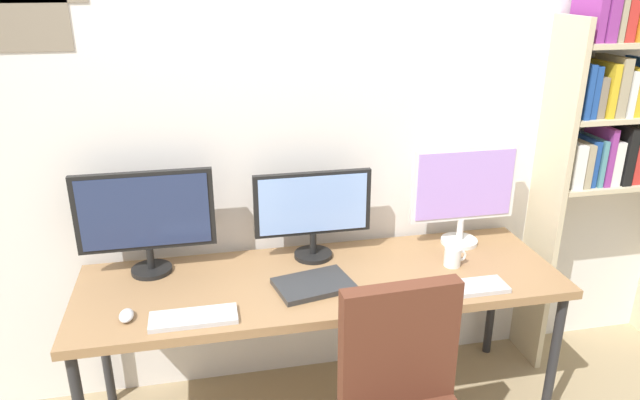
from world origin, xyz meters
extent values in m
cube|color=silver|center=(0.00, 1.02, 1.30)|extent=(4.52, 0.10, 2.60)
cube|color=#936D47|center=(0.00, 0.60, 0.72)|extent=(2.12, 0.68, 0.04)
cylinder|color=#262628|center=(1.01, 0.31, 0.35)|extent=(0.04, 0.04, 0.70)
cylinder|color=#262628|center=(-1.01, 0.89, 0.35)|extent=(0.04, 0.04, 0.70)
cylinder|color=#262628|center=(1.01, 0.89, 0.35)|extent=(0.04, 0.04, 0.70)
cube|color=beige|center=(1.21, 0.83, 0.91)|extent=(0.03, 0.28, 1.82)
cube|color=beige|center=(1.61, 0.83, 1.00)|extent=(0.76, 0.28, 0.02)
cube|color=beige|center=(1.61, 0.83, 1.35)|extent=(0.76, 0.28, 0.02)
cube|color=white|center=(1.29, 0.82, 1.12)|extent=(0.06, 0.22, 0.22)
cube|color=tan|center=(1.34, 0.82, 1.12)|extent=(0.04, 0.22, 0.22)
cube|color=#1E4799|center=(1.38, 0.84, 1.13)|extent=(0.03, 0.22, 0.23)
cube|color=teal|center=(1.42, 0.83, 1.13)|extent=(0.02, 0.22, 0.23)
cube|color=#8C338C|center=(1.45, 0.83, 1.16)|extent=(0.03, 0.22, 0.29)
cube|color=white|center=(1.50, 0.83, 1.12)|extent=(0.05, 0.22, 0.22)
cube|color=black|center=(1.56, 0.82, 1.16)|extent=(0.05, 0.22, 0.29)
cube|color=red|center=(1.62, 0.83, 1.11)|extent=(0.05, 0.22, 0.19)
cube|color=black|center=(1.68, 0.84, 1.13)|extent=(0.05, 0.22, 0.23)
cube|color=#1E4799|center=(1.28, 0.82, 1.49)|extent=(0.03, 0.22, 0.25)
cube|color=#1E4799|center=(1.31, 0.83, 1.48)|extent=(0.03, 0.22, 0.24)
cube|color=gray|center=(1.35, 0.84, 1.45)|extent=(0.04, 0.22, 0.19)
cube|color=gold|center=(1.40, 0.83, 1.49)|extent=(0.03, 0.22, 0.25)
cube|color=tan|center=(1.45, 0.82, 1.50)|extent=(0.05, 0.22, 0.28)
cube|color=white|center=(1.50, 0.82, 1.47)|extent=(0.03, 0.22, 0.22)
cube|color=gold|center=(1.54, 0.83, 1.47)|extent=(0.04, 0.22, 0.23)
cube|color=gray|center=(1.59, 0.83, 1.46)|extent=(0.03, 0.22, 0.20)
cube|color=#1E4799|center=(1.62, 0.83, 1.49)|extent=(0.03, 0.22, 0.26)
cube|color=#8C338C|center=(1.28, 0.83, 1.84)|extent=(0.04, 0.22, 0.27)
cube|color=#8C338C|center=(1.34, 0.83, 1.81)|extent=(0.05, 0.22, 0.21)
cube|color=tan|center=(1.38, 0.83, 1.82)|extent=(0.03, 0.22, 0.22)
cube|color=red|center=(1.43, 0.83, 1.85)|extent=(0.05, 0.22, 0.28)
cube|color=orange|center=(1.49, 0.83, 1.85)|extent=(0.03, 0.22, 0.28)
cube|color=black|center=(1.52, 0.82, 1.84)|extent=(0.04, 0.22, 0.27)
cube|color=#592D1E|center=(0.17, 0.04, 0.75)|extent=(0.44, 0.09, 0.48)
cylinder|color=black|center=(-0.74, 0.81, 0.75)|extent=(0.18, 0.18, 0.02)
cylinder|color=black|center=(-0.74, 0.81, 0.81)|extent=(0.03, 0.03, 0.10)
cube|color=black|center=(-0.74, 0.81, 1.03)|extent=(0.59, 0.03, 0.36)
cube|color=navy|center=(-0.74, 0.80, 1.03)|extent=(0.55, 0.01, 0.32)
cylinder|color=black|center=(0.00, 0.81, 0.75)|extent=(0.18, 0.18, 0.02)
cylinder|color=black|center=(0.00, 0.81, 0.81)|extent=(0.03, 0.03, 0.10)
cube|color=black|center=(0.00, 0.81, 1.01)|extent=(0.54, 0.03, 0.30)
cube|color=#8CB2F2|center=(0.00, 0.80, 1.01)|extent=(0.50, 0.01, 0.27)
cylinder|color=silver|center=(0.74, 0.81, 0.75)|extent=(0.18, 0.18, 0.02)
cylinder|color=silver|center=(0.74, 0.81, 0.81)|extent=(0.03, 0.03, 0.11)
cube|color=silver|center=(0.74, 0.81, 1.05)|extent=(0.53, 0.03, 0.37)
cube|color=#B28CE5|center=(0.74, 0.80, 1.05)|extent=(0.49, 0.01, 0.33)
cube|color=silver|center=(-0.56, 0.37, 0.75)|extent=(0.34, 0.13, 0.02)
cube|color=silver|center=(0.56, 0.37, 0.75)|extent=(0.39, 0.13, 0.02)
ellipsoid|color=silver|center=(-0.82, 0.43, 0.76)|extent=(0.06, 0.10, 0.03)
cube|color=#2D2D2D|center=(-0.05, 0.53, 0.75)|extent=(0.36, 0.28, 0.02)
cylinder|color=white|center=(0.61, 0.59, 0.79)|extent=(0.08, 0.08, 0.09)
torus|color=white|center=(0.65, 0.59, 0.79)|extent=(0.06, 0.01, 0.06)
camera|label=1|loc=(-0.48, -1.64, 2.00)|focal=32.91mm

